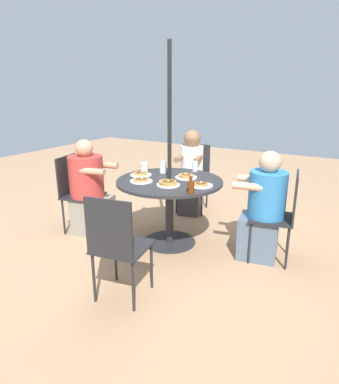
% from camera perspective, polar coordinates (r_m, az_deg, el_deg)
% --- Properties ---
extents(ground_plane, '(12.00, 12.00, 0.00)m').
position_cam_1_polar(ground_plane, '(3.92, 0.00, -8.34)').
color(ground_plane, tan).
extents(patio_table, '(1.14, 1.14, 0.73)m').
position_cam_1_polar(patio_table, '(3.70, 0.00, 0.08)').
color(patio_table, '#28282B').
rests_on(patio_table, ground).
extents(umbrella_pole, '(0.04, 0.04, 2.12)m').
position_cam_1_polar(umbrella_pole, '(3.59, 0.00, 7.09)').
color(umbrella_pole, black).
rests_on(umbrella_pole, ground).
extents(patio_chair_north, '(0.48, 0.48, 0.91)m').
position_cam_1_polar(patio_chair_north, '(3.52, 18.17, -3.14)').
color(patio_chair_north, '#232326').
rests_on(patio_chair_north, ground).
extents(diner_north, '(0.43, 0.53, 1.11)m').
position_cam_1_polar(diner_north, '(3.53, 15.31, -3.12)').
color(diner_north, slate).
rests_on(diner_north, ground).
extents(patio_chair_east, '(0.50, 0.50, 0.91)m').
position_cam_1_polar(patio_chair_east, '(4.81, 4.10, 3.10)').
color(patio_chair_east, '#232326').
rests_on(patio_chair_east, ground).
extents(diner_east, '(0.52, 0.40, 1.14)m').
position_cam_1_polar(diner_east, '(4.64, 3.62, 2.84)').
color(diner_east, '#3D3D42').
rests_on(diner_east, ground).
extents(patio_chair_south, '(0.50, 0.50, 0.91)m').
position_cam_1_polar(patio_chair_south, '(4.22, -15.27, 0.47)').
color(patio_chair_south, '#232326').
rests_on(patio_chair_south, ground).
extents(diner_south, '(0.48, 0.56, 1.12)m').
position_cam_1_polar(diner_south, '(4.13, -13.18, -0.02)').
color(diner_south, gray).
rests_on(diner_south, ground).
extents(patio_chair_west, '(0.48, 0.48, 0.91)m').
position_cam_1_polar(patio_chair_west, '(2.74, -8.77, -8.35)').
color(patio_chair_west, '#232326').
rests_on(patio_chair_west, ground).
extents(pancake_plate_a, '(0.24, 0.24, 0.05)m').
position_cam_1_polar(pancake_plate_a, '(3.74, 2.78, 2.62)').
color(pancake_plate_a, white).
rests_on(pancake_plate_a, patio_table).
extents(pancake_plate_b, '(0.24, 0.24, 0.05)m').
position_cam_1_polar(pancake_plate_b, '(3.86, -4.77, 2.99)').
color(pancake_plate_b, white).
rests_on(pancake_plate_b, patio_table).
extents(pancake_plate_c, '(0.24, 0.24, 0.06)m').
position_cam_1_polar(pancake_plate_c, '(3.45, -0.23, 1.44)').
color(pancake_plate_c, white).
rests_on(pancake_plate_c, patio_table).
extents(pancake_plate_d, '(0.24, 0.24, 0.04)m').
position_cam_1_polar(pancake_plate_d, '(3.45, 5.28, 1.21)').
color(pancake_plate_d, white).
rests_on(pancake_plate_d, patio_table).
extents(pancake_plate_e, '(0.24, 0.24, 0.04)m').
position_cam_1_polar(pancake_plate_e, '(3.61, -4.74, 1.94)').
color(pancake_plate_e, white).
rests_on(pancake_plate_e, patio_table).
extents(syrup_bottle, '(0.09, 0.07, 0.17)m').
position_cam_1_polar(syrup_bottle, '(3.20, 3.54, 0.91)').
color(syrup_bottle, '#602D0F').
rests_on(syrup_bottle, patio_table).
extents(coffee_cup, '(0.09, 0.09, 0.10)m').
position_cam_1_polar(coffee_cup, '(4.05, -4.22, 4.22)').
color(coffee_cup, white).
rests_on(coffee_cup, patio_table).
extents(drinking_glass_a, '(0.07, 0.07, 0.12)m').
position_cam_1_polar(drinking_glass_a, '(4.04, 4.28, 4.29)').
color(drinking_glass_a, silver).
rests_on(drinking_glass_a, patio_table).
extents(drinking_glass_b, '(0.08, 0.08, 0.14)m').
position_cam_1_polar(drinking_glass_b, '(3.95, -1.09, 4.17)').
color(drinking_glass_b, silver).
rests_on(drinking_glass_b, patio_table).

